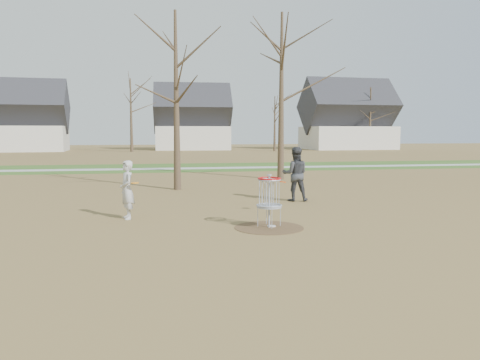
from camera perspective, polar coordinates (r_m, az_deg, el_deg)
The scene contains 11 objects.
ground at distance 12.19m, azimuth 3.55°, elevation -5.83°, with size 160.00×160.00×0.00m, color brown.
green_band at distance 32.81m, azimuth -5.03°, elevation 1.56°, with size 160.00×8.00×0.01m, color #2D5119.
footpath at distance 31.82m, azimuth -4.88°, elevation 1.45°, with size 160.00×1.50×0.01m, color #9E9E99.
dirt_circle at distance 12.18m, azimuth 3.56°, elevation -5.80°, with size 1.80×1.80×0.01m, color #47331E.
player_standing at distance 13.63m, azimuth -13.62°, elevation -1.18°, with size 0.61×0.40×1.67m, color #BBBBBB.
player_throwing at distance 16.82m, azimuth 6.75°, elevation 0.72°, with size 0.94×0.73×1.94m, color #36383C.
disc_grounded at distance 12.30m, azimuth 3.88°, elevation -5.62°, with size 0.22×0.22×0.02m, color silver.
discs_in_play at distance 13.66m, azimuth -3.04°, elevation -0.27°, with size 4.58×0.63×0.14m.
disc_golf_basket at distance 12.03m, azimuth 3.58°, elevation -1.56°, with size 0.64×0.64×1.35m.
bare_trees at distance 47.69m, azimuth -4.49°, elevation 9.34°, with size 52.62×44.98×9.00m.
houses_row at distance 64.56m, azimuth -3.65°, elevation 6.82°, with size 56.51×10.01×7.26m.
Camera 1 is at (-2.80, -11.60, 2.48)m, focal length 35.00 mm.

